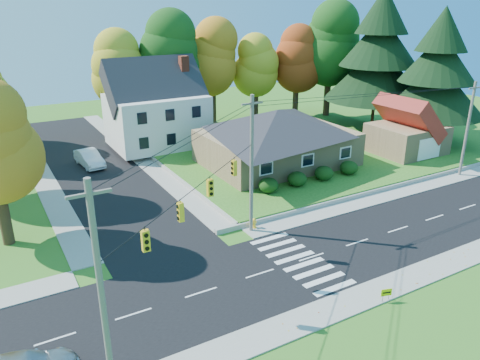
{
  "coord_description": "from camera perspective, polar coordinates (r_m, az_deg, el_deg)",
  "views": [
    {
      "loc": [
        -17.43,
        -20.9,
        15.69
      ],
      "look_at": [
        -0.82,
        8.0,
        2.93
      ],
      "focal_mm": 35.0,
      "sensor_mm": 36.0,
      "label": 1
    }
  ],
  "objects": [
    {
      "name": "ground",
      "position": [
        31.41,
        8.71,
        -9.3
      ],
      "size": [
        120.0,
        120.0,
        0.0
      ],
      "primitive_type": "plane",
      "color": "#3D7923"
    },
    {
      "name": "road_main",
      "position": [
        31.41,
        8.71,
        -9.28
      ],
      "size": [
        90.0,
        8.0,
        0.02
      ],
      "primitive_type": "cube",
      "color": "black",
      "rests_on": "ground"
    },
    {
      "name": "road_cross",
      "position": [
        50.34,
        -17.58,
        1.78
      ],
      "size": [
        8.0,
        44.0,
        0.02
      ],
      "primitive_type": "cube",
      "color": "black",
      "rests_on": "ground"
    },
    {
      "name": "sidewalk_north",
      "position": [
        34.92,
        3.63,
        -5.73
      ],
      "size": [
        90.0,
        2.0,
        0.08
      ],
      "primitive_type": "cube",
      "color": "#9C9A90",
      "rests_on": "ground"
    },
    {
      "name": "sidewalk_south",
      "position": [
        28.31,
        15.13,
        -13.45
      ],
      "size": [
        90.0,
        2.0,
        0.08
      ],
      "primitive_type": "cube",
      "color": "#9C9A90",
      "rests_on": "ground"
    },
    {
      "name": "lawn",
      "position": [
        54.04,
        5.86,
        4.22
      ],
      "size": [
        30.0,
        30.0,
        0.5
      ],
      "primitive_type": "cube",
      "color": "#3D7923",
      "rests_on": "ground"
    },
    {
      "name": "ranch_house",
      "position": [
        46.51,
        4.53,
        5.38
      ],
      "size": [
        14.6,
        10.6,
        5.4
      ],
      "color": "tan",
      "rests_on": "lawn"
    },
    {
      "name": "colonial_house",
      "position": [
        53.1,
        -10.12,
        8.54
      ],
      "size": [
        10.4,
        8.4,
        9.6
      ],
      "color": "silver",
      "rests_on": "lawn"
    },
    {
      "name": "garage",
      "position": [
        52.93,
        19.74,
        5.65
      ],
      "size": [
        7.3,
        6.3,
        4.6
      ],
      "color": "tan",
      "rests_on": "lawn"
    },
    {
      "name": "hedge_row",
      "position": [
        42.14,
        8.62,
        0.49
      ],
      "size": [
        10.7,
        1.7,
        1.27
      ],
      "color": "#163A10",
      "rests_on": "lawn"
    },
    {
      "name": "traffic_infrastructure",
      "position": [
        30.08,
        7.43,
        0.24
      ],
      "size": [
        38.1,
        10.66,
        10.0
      ],
      "color": "#666059",
      "rests_on": "ground"
    },
    {
      "name": "tree_lot_0",
      "position": [
        57.51,
        -14.45,
        12.93
      ],
      "size": [
        6.72,
        6.72,
        12.51
      ],
      "color": "#3F2A19",
      "rests_on": "lawn"
    },
    {
      "name": "tree_lot_1",
      "position": [
        58.32,
        -8.44,
        14.74
      ],
      "size": [
        7.84,
        7.84,
        14.6
      ],
      "color": "#3F2A19",
      "rests_on": "lawn"
    },
    {
      "name": "tree_lot_2",
      "position": [
        61.74,
        -3.43,
        14.65
      ],
      "size": [
        7.28,
        7.28,
        13.56
      ],
      "color": "#3F2A19",
      "rests_on": "lawn"
    },
    {
      "name": "tree_lot_3",
      "position": [
        63.93,
        1.96,
        13.71
      ],
      "size": [
        6.16,
        6.16,
        11.47
      ],
      "color": "#3F2A19",
      "rests_on": "lawn"
    },
    {
      "name": "tree_lot_4",
      "position": [
        66.39,
        6.99,
        14.41
      ],
      "size": [
        6.72,
        6.72,
        12.51
      ],
      "color": "#3F2A19",
      "rests_on": "lawn"
    },
    {
      "name": "tree_lot_5",
      "position": [
        67.13,
        10.97,
        15.94
      ],
      "size": [
        8.4,
        8.4,
        15.64
      ],
      "color": "#3F2A19",
      "rests_on": "lawn"
    },
    {
      "name": "conifer_east_a",
      "position": [
        62.08,
        16.55,
        14.29
      ],
      "size": [
        12.8,
        12.8,
        16.96
      ],
      "color": "#3F2A19",
      "rests_on": "lawn"
    },
    {
      "name": "conifer_east_b",
      "position": [
        57.77,
        22.91,
        11.97
      ],
      "size": [
        11.2,
        11.2,
        14.84
      ],
      "color": "#3F2A19",
      "rests_on": "lawn"
    },
    {
      "name": "white_car",
      "position": [
        49.79,
        -17.89,
        2.54
      ],
      "size": [
        2.21,
        5.08,
        1.63
      ],
      "primitive_type": "imported",
      "rotation": [
        0.0,
        0.0,
        0.1
      ],
      "color": "silver",
      "rests_on": "road_cross"
    },
    {
      "name": "fire_hydrant",
      "position": [
        34.55,
        1.73,
        -5.34
      ],
      "size": [
        0.48,
        0.37,
        0.84
      ],
      "color": "yellow",
      "rests_on": "ground"
    },
    {
      "name": "yard_sign",
      "position": [
        27.88,
        17.42,
        -12.98
      ],
      "size": [
        0.63,
        0.22,
        0.81
      ],
      "color": "black",
      "rests_on": "ground"
    }
  ]
}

